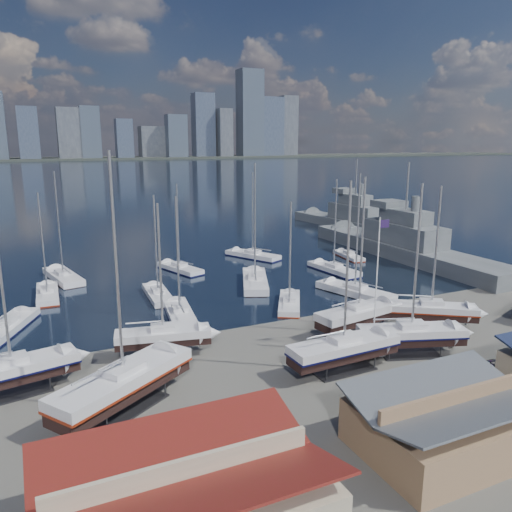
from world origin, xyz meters
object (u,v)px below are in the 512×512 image
sailboat_cradle_0 (12,371)px  naval_ship_west (354,222)px  flagpole (378,274)px  car_a (277,443)px  naval_ship_east (403,248)px

sailboat_cradle_0 → naval_ship_west: (71.15, 53.24, -0.42)m
sailboat_cradle_0 → flagpole: 32.97m
sailboat_cradle_0 → flagpole: sailboat_cradle_0 is taller
sailboat_cradle_0 → flagpole: size_ratio=1.26×
naval_ship_west → car_a: size_ratio=8.49×
naval_ship_east → sailboat_cradle_0: bearing=112.3°
naval_ship_west → naval_ship_east: bearing=153.8°
naval_ship_west → flagpole: (-38.93, -57.62, 5.87)m
naval_ship_east → naval_ship_west: naval_ship_east is taller
sailboat_cradle_0 → flagpole: (32.22, -4.38, 5.45)m
sailboat_cradle_0 → naval_ship_east: size_ratio=0.36×
naval_ship_west → flagpole: naval_ship_west is taller
sailboat_cradle_0 → car_a: (15.61, -15.78, -1.31)m
naval_ship_east → car_a: bearing=131.7°
naval_ship_east → car_a: (-46.01, -41.26, -0.89)m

